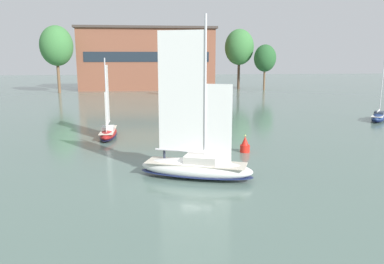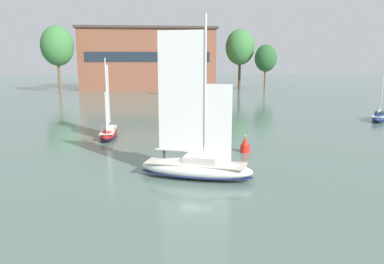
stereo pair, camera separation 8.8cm
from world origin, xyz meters
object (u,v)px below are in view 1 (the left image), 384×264
Objects in this scene: tree_shore_center at (265,58)px; sailboat_moored_outer_mooring at (379,117)px; sailboat_moored_near_marina at (108,131)px; channel_buoy at (245,145)px; tree_shore_right at (239,47)px; sailboat_moored_mid_channel at (188,107)px; sailboat_moored_far_slip at (180,93)px; sailboat_main at (196,166)px; tree_shore_left at (56,46)px.

tree_shore_center is 1.46× the size of sailboat_moored_outer_mooring.
sailboat_moored_near_marina is 18.22m from channel_buoy.
sailboat_moored_mid_channel is at bearing -113.44° from tree_shore_right.
tree_shore_right is 2.05× the size of sailboat_moored_far_slip.
sailboat_moored_outer_mooring is at bearing 33.73° from channel_buoy.
sailboat_moored_far_slip is at bearing -150.70° from tree_shore_center.
tree_shore_right reaches higher than channel_buoy.
sailboat_moored_mid_channel reaches higher than sailboat_moored_near_marina.
sailboat_moored_outer_mooring is (29.21, -43.55, -0.12)m from sailboat_moored_far_slip.
channel_buoy is at bearing -108.39° from tree_shore_center.
sailboat_moored_mid_channel is 29.26m from sailboat_moored_far_slip.
sailboat_moored_far_slip is (13.25, 52.10, -0.05)m from sailboat_moored_near_marina.
tree_shore_right is 1.89× the size of sailboat_moored_near_marina.
sailboat_main reaches higher than sailboat_moored_mid_channel.
tree_shore_left is 62.42m from tree_shore_center.
tree_shore_left is 2.05× the size of sailboat_moored_far_slip.
sailboat_main is 1.08× the size of sailboat_moored_mid_channel.
sailboat_moored_mid_channel is (33.51, -41.94, -12.51)m from tree_shore_left.
sailboat_moored_far_slip is 4.84× the size of channel_buoy.
tree_shore_right reaches higher than tree_shore_center.
sailboat_moored_mid_channel is at bearing -91.33° from sailboat_moored_far_slip.
tree_shore_left reaches higher than sailboat_moored_mid_channel.
sailboat_moored_outer_mooring is (1.16, -59.29, -9.24)m from tree_shore_center.
tree_shore_center is at bearing -33.22° from tree_shore_right.
tree_shore_left reaches higher than tree_shore_center.
sailboat_moored_far_slip is at bearing -20.35° from tree_shore_left.
tree_shore_left is at bearing 110.13° from sailboat_main.
channel_buoy is (6.37, 8.25, -0.31)m from sailboat_main.
sailboat_main is at bearing -141.75° from sailboat_moored_outer_mooring.
sailboat_moored_mid_channel is 1.34× the size of sailboat_moored_far_slip.
sailboat_main reaches higher than sailboat_moored_outer_mooring.
sailboat_moored_outer_mooring is (42.46, 8.55, -0.18)m from sailboat_moored_near_marina.
sailboat_main is at bearing -127.66° from channel_buoy.
sailboat_moored_outer_mooring is 32.27m from channel_buoy.
tree_shore_right is 9.94× the size of channel_buoy.
tree_shore_right reaches higher than sailboat_moored_far_slip.
sailboat_moored_mid_channel is (3.31, 40.47, -0.23)m from sailboat_main.
tree_shore_right is at bearing 77.28° from channel_buoy.
tree_shore_left is at bearing 116.25° from channel_buoy.
sailboat_moored_far_slip is (34.19, -12.68, -12.57)m from tree_shore_left.
tree_shore_center is at bearing 57.44° from sailboat_moored_mid_channel.
sailboat_moored_mid_channel reaches higher than sailboat_moored_far_slip.
channel_buoy is at bearing 52.34° from sailboat_main.
sailboat_moored_mid_channel reaches higher than channel_buoy.
channel_buoy is at bearing -146.27° from sailboat_moored_outer_mooring.
tree_shore_left reaches higher than sailboat_moored_near_marina.
sailboat_main is at bearing -110.55° from tree_shore_center.
channel_buoy is at bearing -87.79° from sailboat_moored_far_slip.
sailboat_moored_far_slip is 61.51m from channel_buoy.
sailboat_moored_near_marina is 0.81× the size of sailboat_moored_mid_channel.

